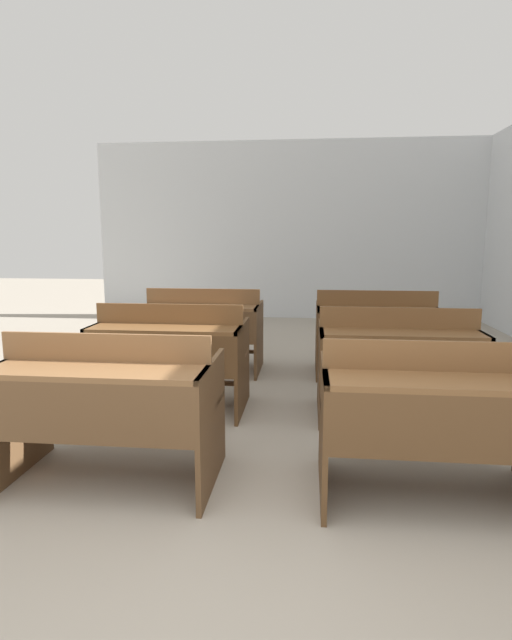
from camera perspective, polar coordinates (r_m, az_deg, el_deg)
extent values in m
cube|color=silver|center=(8.71, 3.63, 10.11)|extent=(6.63, 0.06, 3.01)
cube|color=brown|center=(3.29, -25.68, -9.92)|extent=(0.03, 0.73, 0.71)
cube|color=brown|center=(2.87, -5.10, -11.79)|extent=(0.03, 0.73, 0.71)
cube|color=brown|center=(2.75, -18.00, -5.64)|extent=(1.19, 0.33, 0.03)
cube|color=brown|center=(2.67, -19.16, -10.11)|extent=(1.13, 0.02, 0.32)
cube|color=brown|center=(2.87, -16.86, -3.05)|extent=(1.19, 0.02, 0.16)
cube|color=brown|center=(3.19, -14.74, -8.32)|extent=(1.19, 0.30, 0.03)
cube|color=brown|center=(3.29, -14.53, -12.97)|extent=(1.13, 0.04, 0.04)
cube|color=brown|center=(2.81, 7.71, -12.29)|extent=(0.03, 0.73, 0.71)
cube|color=brown|center=(2.60, 20.97, -6.68)|extent=(1.19, 0.33, 0.03)
cube|color=brown|center=(2.51, 21.63, -11.50)|extent=(1.13, 0.02, 0.32)
cube|color=brown|center=(2.72, 20.26, -3.90)|extent=(1.19, 0.02, 0.16)
cube|color=brown|center=(3.06, 18.69, -9.30)|extent=(1.19, 0.30, 0.03)
cube|color=brown|center=(3.16, 18.42, -14.11)|extent=(1.13, 0.04, 0.04)
cube|color=#52361D|center=(4.34, -17.00, -4.82)|extent=(0.03, 0.73, 0.71)
cube|color=#52361D|center=(4.03, -1.58, -5.47)|extent=(0.03, 0.73, 0.71)
cube|color=brown|center=(3.89, -10.49, -1.01)|extent=(1.19, 0.33, 0.03)
cube|color=#52361D|center=(3.78, -11.07, -4.06)|extent=(1.13, 0.02, 0.32)
cube|color=brown|center=(4.02, -9.91, 0.70)|extent=(1.19, 0.02, 0.16)
cube|color=brown|center=(4.33, -8.84, -3.45)|extent=(1.19, 0.30, 0.03)
cube|color=#52361D|center=(4.40, -8.75, -6.99)|extent=(1.13, 0.04, 0.04)
cube|color=#53371E|center=(3.98, 7.36, -5.73)|extent=(0.03, 0.73, 0.71)
cube|color=#53371E|center=(4.18, 23.54, -5.74)|extent=(0.03, 0.73, 0.71)
cube|color=brown|center=(3.77, 16.36, -1.55)|extent=(1.19, 0.33, 0.03)
cube|color=#53371E|center=(3.66, 16.66, -4.71)|extent=(1.13, 0.02, 0.32)
cube|color=brown|center=(3.91, 16.03, 0.23)|extent=(1.19, 0.02, 0.16)
cube|color=brown|center=(4.23, 15.21, -3.99)|extent=(1.19, 0.30, 0.03)
cube|color=#53371E|center=(4.30, 15.05, -7.61)|extent=(1.13, 0.04, 0.04)
cube|color=brown|center=(5.44, -11.92, -1.77)|extent=(0.03, 0.73, 0.71)
cube|color=brown|center=(5.20, 0.33, -2.07)|extent=(0.03, 0.73, 0.71)
cube|color=brown|center=(5.04, -6.46, 1.45)|extent=(1.19, 0.33, 0.03)
cube|color=brown|center=(4.92, -6.81, -0.82)|extent=(1.13, 0.02, 0.32)
cube|color=brown|center=(5.18, -6.11, 2.72)|extent=(1.19, 0.02, 0.16)
cube|color=brown|center=(5.48, -5.48, -0.67)|extent=(1.19, 0.30, 0.03)
cube|color=brown|center=(5.54, -5.44, -3.51)|extent=(1.13, 0.04, 0.04)
cube|color=#52361D|center=(5.18, 7.03, -2.19)|extent=(0.03, 0.73, 0.71)
cube|color=#52361D|center=(5.33, 19.60, -2.34)|extent=(0.03, 0.73, 0.71)
cube|color=brown|center=(4.97, 13.84, 1.13)|extent=(1.19, 0.33, 0.03)
cube|color=#52361D|center=(4.85, 14.00, -1.19)|extent=(1.13, 0.02, 0.32)
cube|color=brown|center=(5.11, 13.65, 2.41)|extent=(1.19, 0.02, 0.16)
cube|color=brown|center=(5.42, 13.15, -0.99)|extent=(1.19, 0.30, 0.03)
cube|color=#52361D|center=(5.48, 13.04, -3.87)|extent=(1.13, 0.04, 0.04)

